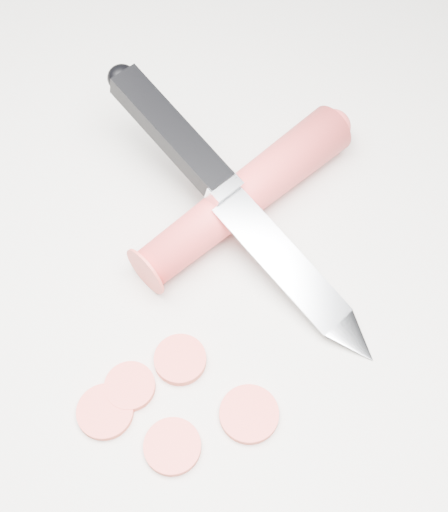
{
  "coord_description": "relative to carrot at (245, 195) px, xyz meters",
  "views": [
    {
      "loc": [
        0.01,
        -0.23,
        0.45
      ],
      "look_at": [
        0.03,
        0.02,
        0.02
      ],
      "focal_mm": 50.0,
      "sensor_mm": 36.0,
      "label": 1
    }
  ],
  "objects": [
    {
      "name": "kitchen_knife",
      "position": [
        -0.01,
        -0.02,
        0.02
      ],
      "size": [
        0.19,
        0.24,
        0.08
      ],
      "primitive_type": null,
      "color": "silver",
      "rests_on": "ground"
    },
    {
      "name": "carrot_slice_4",
      "position": [
        -0.06,
        -0.12,
        -0.02
      ],
      "size": [
        0.04,
        0.04,
        0.01
      ],
      "primitive_type": "cylinder",
      "color": "#E94138",
      "rests_on": "ground"
    },
    {
      "name": "carrot_slice_3",
      "position": [
        -0.06,
        -0.18,
        -0.02
      ],
      "size": [
        0.04,
        0.04,
        0.01
      ],
      "primitive_type": "cylinder",
      "color": "#E94138",
      "rests_on": "ground"
    },
    {
      "name": "carrot_slice_0",
      "position": [
        -0.11,
        -0.15,
        -0.02
      ],
      "size": [
        0.04,
        0.04,
        0.01
      ],
      "primitive_type": "cylinder",
      "color": "#E94138",
      "rests_on": "ground"
    },
    {
      "name": "carrot_slice_1",
      "position": [
        -0.09,
        -0.13,
        -0.02
      ],
      "size": [
        0.03,
        0.03,
        0.01
      ],
      "primitive_type": "cylinder",
      "color": "#E94138",
      "rests_on": "ground"
    },
    {
      "name": "carrot_slice_2",
      "position": [
        -0.01,
        -0.16,
        -0.02
      ],
      "size": [
        0.04,
        0.04,
        0.01
      ],
      "primitive_type": "cylinder",
      "color": "#E94138",
      "rests_on": "ground"
    },
    {
      "name": "ground",
      "position": [
        -0.05,
        -0.07,
        -0.02
      ],
      "size": [
        2.4,
        2.4,
        0.0
      ],
      "primitive_type": "plane",
      "color": "beige",
      "rests_on": "ground"
    },
    {
      "name": "carrot",
      "position": [
        0.0,
        0.0,
        0.0
      ],
      "size": [
        0.17,
        0.14,
        0.03
      ],
      "primitive_type": "cylinder",
      "rotation": [
        1.57,
        0.0,
        -0.91
      ],
      "color": "red",
      "rests_on": "ground"
    }
  ]
}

